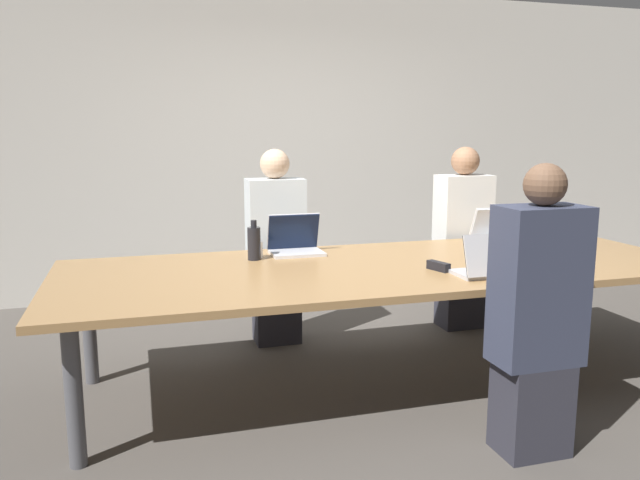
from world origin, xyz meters
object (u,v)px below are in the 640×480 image
Objects in this scene: laptop_near_midright at (491,264)px; laptop_far_midleft at (295,242)px; cup_far_right at (533,236)px; cup_near_midright at (532,263)px; person_far_midleft at (276,250)px; stapler at (438,266)px; laptop_far_right at (495,233)px; bottle_far_midleft at (254,243)px; cup_far_midleft at (257,250)px; person_far_right at (462,241)px; person_near_midright at (537,318)px.

laptop_far_midleft is (-0.87, 0.93, 0.00)m from laptop_near_midright.
cup_far_right is 0.95× the size of cup_near_midright.
person_far_midleft is 1.35m from stapler.
stapler is (0.69, -1.16, 0.09)m from person_far_midleft.
cup_near_midright is 0.52m from stapler.
laptop_far_right reaches higher than bottle_far_midleft.
cup_far_midleft is at bearing -178.26° from laptop_far_right.
stapler is at bearing -139.04° from laptop_far_right.
person_far_right is 1.35m from stapler.
bottle_far_midleft is at bearing -163.22° from person_far_right.
stapler is at bearing -149.72° from cup_far_right.
cup_far_midleft reaches higher than cup_far_right.
cup_far_right is at bearing -3.67° from laptop_far_midleft.
cup_far_right is 0.07× the size of person_near_midright.
stapler is (0.66, -0.72, -0.05)m from laptop_far_midleft.
cup_far_midleft is 0.07m from bottle_far_midleft.
cup_near_midright is at bearing -48.59° from person_far_midleft.
stapler is at bearing -45.46° from laptop_near_midright.
cup_far_right is 1.70m from laptop_far_midleft.
cup_far_right is (0.28, -0.50, 0.11)m from person_far_right.
person_near_midright is 1.73m from cup_far_midleft.
person_far_right is 3.83× the size of laptop_near_midright.
person_far_midleft reaches higher than cup_near_midright.
person_near_midright is 1.66m from laptop_far_midleft.
laptop_far_midleft is at bearing 178.64° from laptop_far_right.
laptop_near_midright is at bearing -34.61° from bottle_far_midleft.
cup_near_midright is at bearing -29.83° from cup_far_midleft.
laptop_far_midleft is (-1.70, 0.11, 0.02)m from cup_far_right.
bottle_far_midleft is (-0.29, -0.13, 0.03)m from laptop_far_midleft.
laptop_far_right is at bearing -114.76° from person_near_midright.
cup_near_midright is 0.42× the size of bottle_far_midleft.
cup_near_midright is 0.31× the size of laptop_far_midleft.
laptop_near_midright is at bearing -113.03° from person_far_right.
laptop_near_midright is at bearing -122.99° from laptop_far_right.
laptop_near_midright is 0.28m from cup_near_midright.
stapler is at bearing -124.74° from person_far_right.
bottle_far_midleft is at bearing -114.48° from person_far_midleft.
person_near_midright is 2.07m from person_far_midleft.
laptop_far_midleft is (-1.42, -0.39, 0.13)m from person_far_right.
person_near_midright is at bearing -124.06° from cup_far_right.
person_far_right is 1.43m from laptop_near_midright.
laptop_far_right is 1.57m from person_near_midright.
laptop_far_midleft reaches higher than laptop_near_midright.
person_near_midright is (-0.63, -1.84, -0.01)m from person_far_right.
cup_far_midleft reaches higher than stapler.
cup_far_right is 0.96× the size of cup_far_midleft.
cup_far_midleft is at bearing -164.36° from person_far_right.
cup_far_midleft is (-1.71, -0.05, -0.02)m from laptop_far_right.
laptop_far_midleft is 0.28m from cup_far_midleft.
cup_near_midright is at bearing -102.21° from person_far_right.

